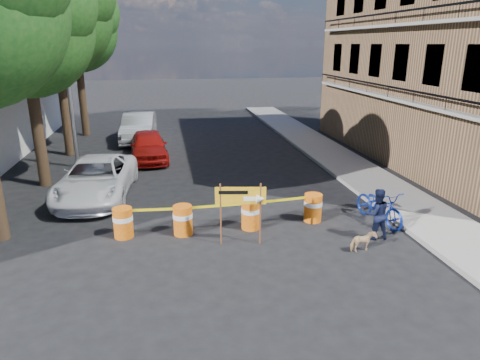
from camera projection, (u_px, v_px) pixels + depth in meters
name	position (u px, v px, depth m)	size (l,w,h in m)	color
ground	(244.00, 251.00, 11.69)	(120.00, 120.00, 0.00)	black
sidewalk_east	(361.00, 174.00, 18.32)	(2.40, 40.00, 0.15)	gray
apartment_building	(472.00, 30.00, 19.36)	(8.00, 16.00, 12.00)	#8F6949
tree_mid_a	(25.00, 26.00, 15.31)	(5.25, 5.00, 8.68)	#332316
tree_mid_b	(55.00, 14.00, 19.79)	(5.67, 5.40, 9.62)	#332316
tree_far	(76.00, 29.00, 24.63)	(5.04, 4.80, 8.84)	#332316
streetlamp	(68.00, 69.00, 18.29)	(1.25, 0.18, 8.00)	gray
barrel_far_left	(123.00, 222.00, 12.40)	(0.58, 0.58, 0.90)	#D04F0C
barrel_mid_left	(183.00, 219.00, 12.58)	(0.58, 0.58, 0.90)	#D04F0C
barrel_mid_right	(251.00, 214.00, 12.99)	(0.58, 0.58, 0.90)	#D04F0C
barrel_far_right	(313.00, 207.00, 13.54)	(0.58, 0.58, 0.90)	#D04F0C
detour_sign	(247.00, 200.00, 11.71)	(1.38, 0.39, 1.80)	#592D19
pedestrian	(377.00, 214.00, 12.24)	(0.74, 0.57, 1.52)	black
bicycle	(381.00, 191.00, 13.24)	(0.74, 1.12, 2.13)	#132D9E
dog	(363.00, 242.00, 11.57)	(0.31, 0.69, 0.58)	tan
suv_white	(96.00, 179.00, 15.58)	(2.38, 5.16, 1.43)	white
sedan_red	(149.00, 146.00, 20.59)	(1.69, 4.20, 1.43)	#A5120D
sedan_silver	(139.00, 127.00, 24.62)	(1.71, 4.91, 1.62)	silver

